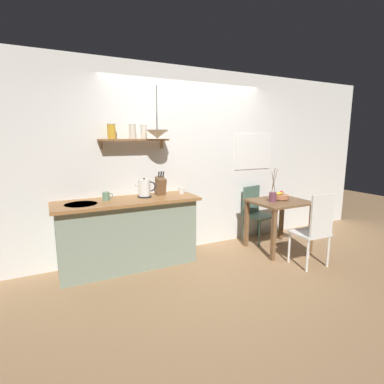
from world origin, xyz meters
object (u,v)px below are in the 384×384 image
Objects in this scene: dining_table at (279,210)px; coffee_mug_by_sink at (106,196)px; dining_chair_near at (315,227)px; electric_kettle at (145,188)px; dining_chair_far at (256,211)px; fruit_bowl at (280,196)px; pendant_lamp at (157,134)px; twig_vase at (273,196)px; knife_block at (160,186)px; coffee_mug_spare at (182,190)px.

coffee_mug_by_sink is (-2.46, 0.44, 0.35)m from dining_table.
electric_kettle is (-1.93, 1.14, 0.49)m from dining_chair_near.
dining_chair_near is at bearing -89.90° from dining_chair_far.
dining_chair_near reaches higher than fruit_bowl.
fruit_bowl is 2.08m from electric_kettle.
pendant_lamp is (-1.87, 0.30, 0.93)m from fruit_bowl.
coffee_mug_by_sink is (-2.43, 1.16, 0.43)m from dining_chair_near.
dining_chair_far is 0.55m from fruit_bowl.
dining_chair_near is 4.15× the size of fruit_bowl.
twig_vase is (-0.14, -0.01, 0.22)m from dining_table.
knife_block reaches higher than dining_table.
fruit_bowl is at bearing -75.69° from dining_chair_far.
dining_table is 3.42× the size of fruit_bowl.
coffee_mug_spare is (1.04, -0.01, -0.01)m from coffee_mug_by_sink.
coffee_mug_by_sink is at bearing 168.83° from twig_vase.
knife_block is 0.71m from pendant_lamp.
knife_block is (-1.69, 1.18, 0.51)m from dining_chair_near.
knife_block reaches higher than electric_kettle.
twig_vase is 1.92m from pendant_lamp.
dining_chair_near is 8.14× the size of coffee_mug_spare.
fruit_bowl is at bearing -9.22° from pendant_lamp.
electric_kettle is (-2.04, 0.37, 0.22)m from fruit_bowl.
dining_chair_far is at bearing 94.58° from dining_table.
fruit_bowl reaches higher than dining_table.
pendant_lamp reaches higher than dining_chair_far.
electric_kettle reaches higher than fruit_bowl.
twig_vase is 1.52× the size of knife_block.
twig_vase is (-0.11, -0.51, 0.34)m from dining_chair_far.
twig_vase is at bearing -13.49° from electric_kettle.
knife_block is (-1.58, 0.48, 0.21)m from twig_vase.
pendant_lamp is at bearing 168.67° from dining_table.
knife_block is at bearing 10.25° from electric_kettle.
pendant_lamp reaches higher than twig_vase.
electric_kettle is at bearing -2.36° from coffee_mug_by_sink.
knife_block is at bearing 164.85° from dining_table.
dining_table is at bearing -12.17° from electric_kettle.
fruit_bowl is at bearing -8.71° from coffee_mug_by_sink.
pendant_lamp is at bearing -7.25° from coffee_mug_by_sink.
twig_vase reaches higher than coffee_mug_spare.
coffee_mug_spare is (-1.42, 0.44, 0.34)m from dining_table.
pendant_lamp is (-1.65, 0.37, 0.90)m from twig_vase.
coffee_mug_spare reaches higher than dining_chair_far.
coffee_mug_spare is (-1.49, 0.38, 0.15)m from fruit_bowl.
twig_vase is at bearing -174.87° from dining_table.
twig_vase is 4.10× the size of coffee_mug_spare.
dining_table is 6.26× the size of coffee_mug_by_sink.
electric_kettle is 0.55m from coffee_mug_spare.
twig_vase is at bearing -16.90° from knife_block.
dining_chair_far is at bearing 90.10° from dining_chair_near.
dining_chair_far is 3.74× the size of fruit_bowl.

